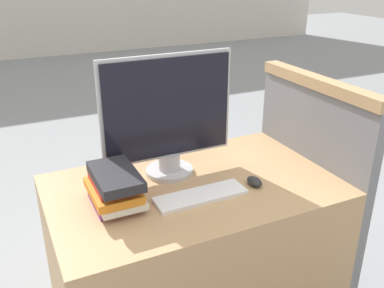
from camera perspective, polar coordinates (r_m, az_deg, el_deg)
The scene contains 6 objects.
desk at distance 1.96m, azimuth 0.17°, elevation -14.74°, with size 1.17×0.73×0.72m.
carrel_divider at distance 2.14m, azimuth 15.08°, elevation -5.66°, with size 0.07×0.74×1.11m.
monitor at distance 1.76m, azimuth -3.22°, elevation 3.71°, with size 0.57×0.20×0.52m.
keyboard at distance 1.67m, azimuth 1.16°, elevation -6.93°, with size 0.37×0.12×0.02m.
mouse at distance 1.77m, azimuth 8.32°, elevation -4.96°, with size 0.05×0.08×0.03m.
book_stack at distance 1.62m, azimuth -10.23°, elevation -5.72°, with size 0.18×0.27×0.14m.
Camera 1 is at (-0.67, -1.03, 1.57)m, focal length 40.00 mm.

